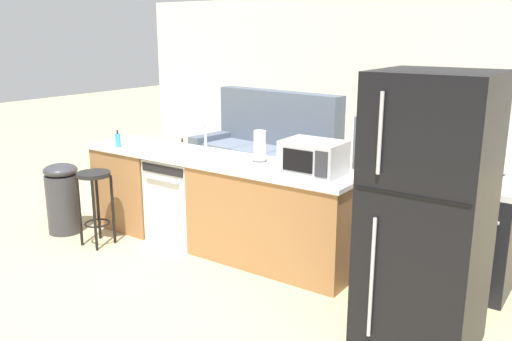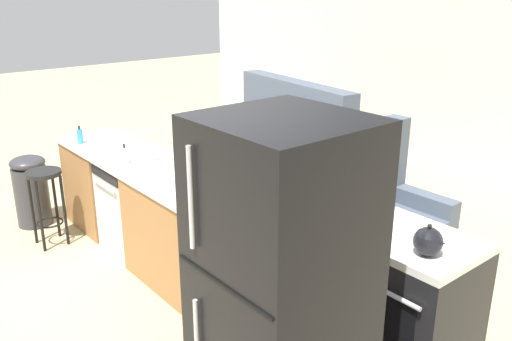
# 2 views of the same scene
# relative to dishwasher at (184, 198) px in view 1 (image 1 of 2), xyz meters

# --- Properties ---
(ground_plane) EXTENTS (24.00, 24.00, 0.00)m
(ground_plane) POSITION_rel_dishwasher_xyz_m (0.25, 0.00, -0.42)
(ground_plane) COLOR tan
(wall_back) EXTENTS (10.00, 0.06, 2.60)m
(wall_back) POSITION_rel_dishwasher_xyz_m (0.55, 4.20, 0.88)
(wall_back) COLOR silver
(wall_back) RESTS_ON ground_plane
(kitchen_counter) EXTENTS (2.94, 0.66, 0.90)m
(kitchen_counter) POSITION_rel_dishwasher_xyz_m (0.49, 0.00, -0.00)
(kitchen_counter) COLOR #9E6B3D
(kitchen_counter) RESTS_ON ground_plane
(dishwasher) EXTENTS (0.58, 0.61, 0.84)m
(dishwasher) POSITION_rel_dishwasher_xyz_m (0.00, 0.00, 0.00)
(dishwasher) COLOR silver
(dishwasher) RESTS_ON ground_plane
(stove_range) EXTENTS (0.76, 0.68, 0.90)m
(stove_range) POSITION_rel_dishwasher_xyz_m (2.60, 0.55, 0.03)
(stove_range) COLOR black
(stove_range) RESTS_ON ground_plane
(refrigerator) EXTENTS (0.72, 0.73, 1.83)m
(refrigerator) POSITION_rel_dishwasher_xyz_m (2.60, -0.55, 0.49)
(refrigerator) COLOR black
(refrigerator) RESTS_ON ground_plane
(microwave) EXTENTS (0.50, 0.37, 0.28)m
(microwave) POSITION_rel_dishwasher_xyz_m (1.46, -0.00, 0.62)
(microwave) COLOR #B7B7BC
(microwave) RESTS_ON kitchen_counter
(sink_faucet) EXTENTS (0.07, 0.18, 0.30)m
(sink_faucet) POSITION_rel_dishwasher_xyz_m (0.27, 0.02, 0.61)
(sink_faucet) COLOR silver
(sink_faucet) RESTS_ON kitchen_counter
(paper_towel_roll) EXTENTS (0.14, 0.14, 0.28)m
(paper_towel_roll) POSITION_rel_dishwasher_xyz_m (0.84, 0.12, 0.62)
(paper_towel_roll) COLOR #4C4C51
(paper_towel_roll) RESTS_ON kitchen_counter
(soap_bottle) EXTENTS (0.06, 0.06, 0.18)m
(soap_bottle) POSITION_rel_dishwasher_xyz_m (0.14, -0.15, 0.55)
(soap_bottle) COLOR silver
(soap_bottle) RESTS_ON kitchen_counter
(dish_soap_bottle) EXTENTS (0.06, 0.06, 0.18)m
(dish_soap_bottle) POSITION_rel_dishwasher_xyz_m (-0.70, -0.21, 0.55)
(dish_soap_bottle) COLOR #338CCC
(dish_soap_bottle) RESTS_ON kitchen_counter
(kettle) EXTENTS (0.21, 0.17, 0.19)m
(kettle) POSITION_rel_dishwasher_xyz_m (2.77, 0.42, 0.56)
(kettle) COLOR black
(kettle) RESTS_ON stove_range
(bar_stool) EXTENTS (0.32, 0.32, 0.74)m
(bar_stool) POSITION_rel_dishwasher_xyz_m (-0.59, -0.63, 0.11)
(bar_stool) COLOR black
(bar_stool) RESTS_ON ground_plane
(trash_bin) EXTENTS (0.35, 0.35, 0.74)m
(trash_bin) POSITION_rel_dishwasher_xyz_m (-1.15, -0.60, -0.04)
(trash_bin) COLOR #333338
(trash_bin) RESTS_ON ground_plane
(couch) EXTENTS (2.09, 1.13, 1.27)m
(couch) POSITION_rel_dishwasher_xyz_m (-0.42, 2.15, -0.03)
(couch) COLOR #515B6B
(couch) RESTS_ON ground_plane
(armchair) EXTENTS (0.81, 0.86, 1.20)m
(armchair) POSITION_rel_dishwasher_xyz_m (1.54, 1.69, -0.07)
(armchair) COLOR #515B6B
(armchair) RESTS_ON ground_plane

